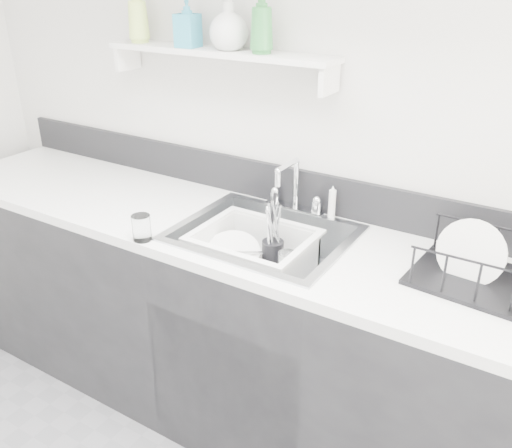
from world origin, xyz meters
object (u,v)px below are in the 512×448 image
Objects in this scene: wash_tub at (254,253)px; dish_rack at (488,263)px; sink at (263,255)px; counter_run at (262,334)px.

wash_tub is 1.01× the size of dish_rack.
dish_rack is (0.80, 0.08, 0.16)m from wash_tub.
sink is 0.79m from dish_rack.
wash_tub is (-0.03, -0.02, 0.38)m from counter_run.
counter_run is 5.00× the size of sink.
wash_tub is at bearing -169.28° from dish_rack.
counter_run and wash_tub have the same top height.
sink is 0.04m from wash_tub.
sink reaches higher than counter_run.
counter_run is 0.94m from dish_rack.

